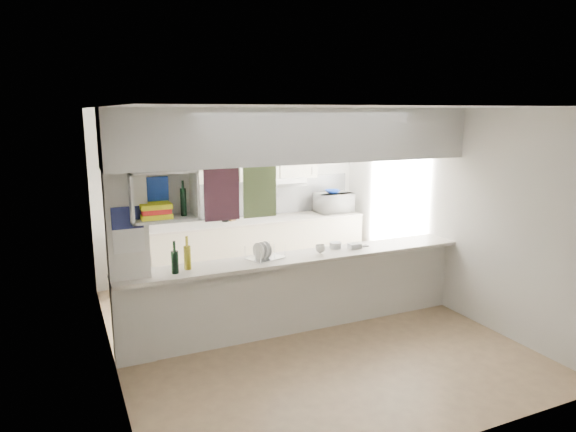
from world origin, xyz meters
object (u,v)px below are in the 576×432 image
wine_bottles (181,259)px  dish_rack (265,252)px  microwave (334,203)px  bowl (332,192)px

wine_bottles → dish_rack: bearing=4.4°
microwave → wine_bottles: (-3.02, -2.13, -0.03)m
microwave → bowl: 0.20m
microwave → wine_bottles: size_ratio=1.62×
wine_bottles → bowl: bearing=35.3°
bowl → microwave: bearing=23.1°
bowl → wine_bottles: bearing=-144.7°
bowl → dish_rack: size_ratio=0.51×
microwave → dish_rack: size_ratio=1.27×
dish_rack → wine_bottles: size_ratio=1.27×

